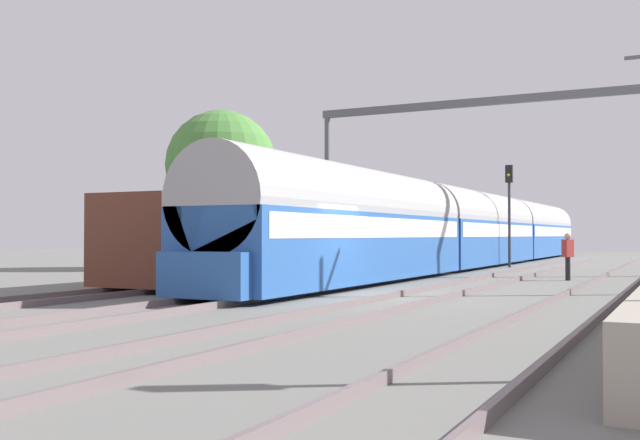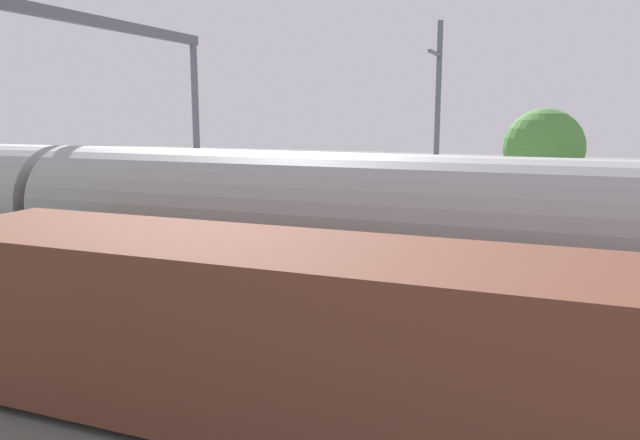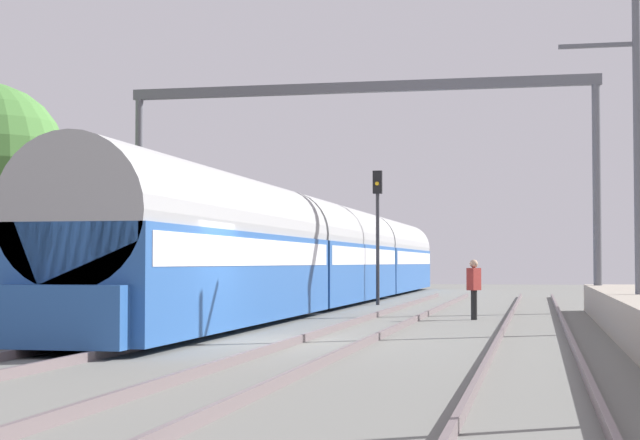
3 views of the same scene
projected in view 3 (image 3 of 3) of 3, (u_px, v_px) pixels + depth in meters
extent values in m
plane|color=slate|center=(244.00, 341.00, 21.99)|extent=(120.00, 120.00, 0.00)
cube|color=#6B5D5F|center=(13.00, 334.00, 23.05)|extent=(0.08, 60.00, 0.16)
cube|color=#6B5D5F|center=(122.00, 335.00, 22.54)|extent=(0.08, 60.00, 0.16)
cube|color=#6B5D5F|center=(186.00, 336.00, 22.25)|extent=(0.08, 60.00, 0.16)
cube|color=#6B5D5F|center=(303.00, 338.00, 21.74)|extent=(0.08, 60.00, 0.16)
cube|color=#6B5D5F|center=(372.00, 339.00, 21.44)|extent=(0.08, 60.00, 0.16)
cube|color=#6B5D5F|center=(498.00, 341.00, 20.93)|extent=(0.08, 60.00, 0.16)
cube|color=#6B5D5F|center=(572.00, 342.00, 20.64)|extent=(0.08, 60.00, 0.16)
cube|color=#28569E|center=(208.00, 278.00, 26.08)|extent=(2.90, 16.00, 2.20)
cube|color=white|center=(208.00, 253.00, 26.11)|extent=(2.93, 15.36, 0.64)
cylinder|color=#9D9D9D|center=(208.00, 226.00, 26.13)|extent=(2.84, 16.00, 2.84)
cube|color=#28569E|center=(333.00, 272.00, 42.08)|extent=(2.90, 16.00, 2.20)
cube|color=white|center=(333.00, 257.00, 42.10)|extent=(2.93, 15.36, 0.64)
cylinder|color=#9D9D9D|center=(333.00, 240.00, 42.13)|extent=(2.84, 16.00, 2.84)
cube|color=#28569E|center=(389.00, 270.00, 58.08)|extent=(2.90, 16.00, 2.20)
cube|color=white|center=(389.00, 258.00, 58.10)|extent=(2.93, 15.36, 0.64)
cylinder|color=#9D9D9D|center=(389.00, 246.00, 58.13)|extent=(2.84, 16.00, 2.84)
cube|color=#28569E|center=(59.00, 317.00, 17.99)|extent=(2.40, 0.50, 1.10)
cube|color=brown|center=(58.00, 268.00, 26.81)|extent=(2.80, 13.00, 2.70)
cube|color=black|center=(57.00, 319.00, 26.76)|extent=(2.52, 11.96, 0.10)
cylinder|color=black|center=(474.00, 305.00, 30.20)|extent=(0.25, 0.25, 0.85)
cube|color=maroon|center=(474.00, 279.00, 30.23)|extent=(0.41, 0.47, 0.64)
sphere|color=tan|center=(474.00, 264.00, 30.25)|extent=(0.24, 0.24, 0.24)
cylinder|color=#2D2D33|center=(378.00, 249.00, 41.00)|extent=(0.14, 0.14, 4.34)
cube|color=black|center=(378.00, 182.00, 41.10)|extent=(0.36, 0.20, 0.90)
sphere|color=yellow|center=(377.00, 184.00, 40.98)|extent=(0.16, 0.16, 0.16)
cylinder|color=#5B5C65|center=(139.00, 204.00, 37.71)|extent=(0.28, 0.28, 7.50)
cylinder|color=#5B5C65|center=(597.00, 198.00, 34.48)|extent=(0.28, 0.28, 7.50)
cube|color=#5B5C65|center=(357.00, 88.00, 36.26)|extent=(16.32, 0.24, 0.36)
cylinder|color=#5B5C65|center=(638.00, 162.00, 24.69)|extent=(0.20, 0.20, 8.00)
cube|color=#5B5C65|center=(597.00, 45.00, 24.99)|extent=(1.80, 0.10, 0.10)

